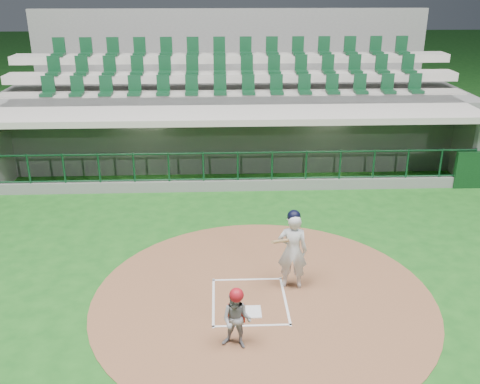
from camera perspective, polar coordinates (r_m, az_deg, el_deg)
The scene contains 8 objects.
ground at distance 11.63m, azimuth 0.92°, elevation -10.79°, with size 120.00×120.00×0.00m, color #154C16.
dirt_circle at distance 11.48m, azimuth 2.50°, elevation -11.26°, with size 7.20×7.20×0.01m, color brown.
home_plate at distance 11.04m, azimuth 1.14°, elevation -12.66°, with size 0.43×0.43×0.02m, color silver.
batter_box_chalk at distance 11.37m, azimuth 1.01°, elevation -11.54°, with size 1.55×1.80×0.01m.
dugout_structure at distance 18.38m, azimuth -0.22°, elevation 5.12°, with size 16.40×3.70×3.00m.
seating_deck at distance 21.24m, azimuth -0.77°, elevation 8.73°, with size 17.00×6.72×5.15m.
batter at distance 11.46m, azimuth 5.62°, elevation -6.10°, with size 0.88×0.90×1.81m.
catcher at distance 9.83m, azimuth -0.38°, elevation -13.32°, with size 0.66×0.58×1.22m.
Camera 1 is at (-0.60, -9.76, 6.30)m, focal length 40.00 mm.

